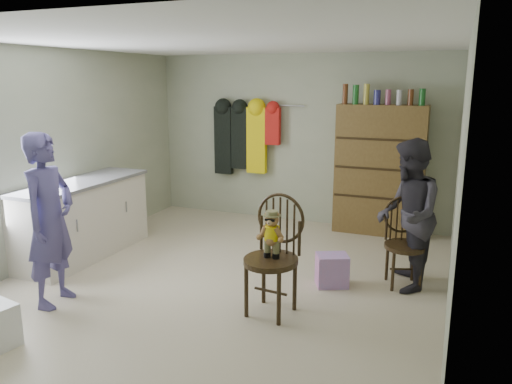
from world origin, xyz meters
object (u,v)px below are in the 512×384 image
at_px(counter, 83,218).
at_px(dresser, 380,169).
at_px(chair_front, 274,246).
at_px(chair_far, 404,239).

relative_size(counter, dresser, 0.90).
xyz_separation_m(chair_front, chair_far, (1.05, 1.12, -0.14)).
distance_m(counter, chair_far, 3.77).
height_order(chair_front, chair_far, chair_front).
bearing_deg(counter, dresser, 35.69).
height_order(counter, chair_front, chair_front).
relative_size(chair_front, chair_far, 1.19).
bearing_deg(dresser, chair_far, -73.03).
distance_m(counter, dresser, 3.96).
height_order(chair_front, dresser, dresser).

